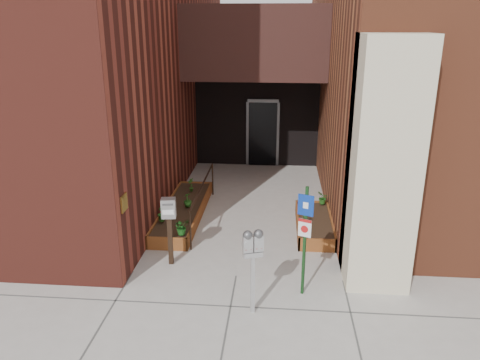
# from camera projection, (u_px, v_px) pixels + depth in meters

# --- Properties ---
(ground) EXTENTS (80.00, 80.00, 0.00)m
(ground) POSITION_uv_depth(u_px,v_px,m) (236.00, 276.00, 8.85)
(ground) COLOR #9E9991
(ground) RESTS_ON ground
(architecture) EXTENTS (20.00, 14.60, 10.00)m
(architecture) POSITION_uv_depth(u_px,v_px,m) (251.00, 6.00, 13.75)
(architecture) COLOR maroon
(architecture) RESTS_ON ground
(planter_left) EXTENTS (0.90, 3.60, 0.30)m
(planter_left) POSITION_uv_depth(u_px,v_px,m) (184.00, 212.00, 11.47)
(planter_left) COLOR brown
(planter_left) RESTS_ON ground
(planter_right) EXTENTS (0.80, 2.20, 0.30)m
(planter_right) POSITION_uv_depth(u_px,v_px,m) (314.00, 225.00, 10.75)
(planter_right) COLOR brown
(planter_right) RESTS_ON ground
(handrail) EXTENTS (0.04, 3.34, 0.90)m
(handrail) POSITION_uv_depth(u_px,v_px,m) (203.00, 190.00, 11.19)
(handrail) COLOR black
(handrail) RESTS_ON ground
(parking_meter) EXTENTS (0.35, 0.22, 1.49)m
(parking_meter) POSITION_uv_depth(u_px,v_px,m) (253.00, 250.00, 7.39)
(parking_meter) COLOR #B3B3B6
(parking_meter) RESTS_ON ground
(sign_post) EXTENTS (0.26, 0.12, 2.01)m
(sign_post) POSITION_uv_depth(u_px,v_px,m) (305.00, 230.00, 7.88)
(sign_post) COLOR #133616
(sign_post) RESTS_ON ground
(payment_dropbox) EXTENTS (0.30, 0.24, 1.38)m
(payment_dropbox) POSITION_uv_depth(u_px,v_px,m) (169.00, 217.00, 8.99)
(payment_dropbox) COLOR black
(payment_dropbox) RESTS_ON ground
(shrub_left_a) EXTENTS (0.44, 0.44, 0.35)m
(shrub_left_a) POSITION_uv_depth(u_px,v_px,m) (182.00, 227.00, 9.83)
(shrub_left_a) COLOR #1B5919
(shrub_left_a) RESTS_ON planter_left
(shrub_left_b) EXTENTS (0.27, 0.27, 0.38)m
(shrub_left_b) POSITION_uv_depth(u_px,v_px,m) (161.00, 213.00, 10.49)
(shrub_left_b) COLOR #215718
(shrub_left_b) RESTS_ON planter_left
(shrub_left_c) EXTENTS (0.27, 0.27, 0.34)m
(shrub_left_c) POSITION_uv_depth(u_px,v_px,m) (188.00, 200.00, 11.31)
(shrub_left_c) COLOR #245C1A
(shrub_left_c) RESTS_ON planter_left
(shrub_left_d) EXTENTS (0.26, 0.26, 0.36)m
(shrub_left_d) POSITION_uv_depth(u_px,v_px,m) (191.00, 185.00, 12.32)
(shrub_left_d) COLOR #2E621C
(shrub_left_d) RESTS_ON planter_left
(shrub_right_a) EXTENTS (0.24, 0.24, 0.30)m
(shrub_right_a) POSITION_uv_depth(u_px,v_px,m) (305.00, 218.00, 10.30)
(shrub_right_a) COLOR #1E5217
(shrub_right_a) RESTS_ON planter_right
(shrub_right_b) EXTENTS (0.25, 0.25, 0.33)m
(shrub_right_b) POSITION_uv_depth(u_px,v_px,m) (305.00, 210.00, 10.71)
(shrub_right_b) COLOR #24631C
(shrub_right_b) RESTS_ON planter_right
(shrub_right_c) EXTENTS (0.31, 0.31, 0.31)m
(shrub_right_c) POSITION_uv_depth(u_px,v_px,m) (323.00, 198.00, 11.47)
(shrub_right_c) COLOR #245F1B
(shrub_right_c) RESTS_ON planter_right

